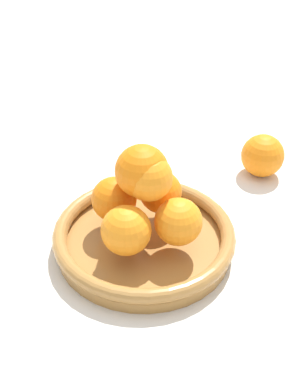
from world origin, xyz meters
name	(u,v)px	position (x,y,z in m)	size (l,w,h in m)	color
ground_plane	(144,248)	(0.00, 0.00, 0.00)	(4.00, 4.00, 0.00)	silver
fruit_bowl	(144,238)	(0.00, 0.00, 0.02)	(0.27, 0.27, 0.04)	#A57238
orange_pile	(144,198)	(0.00, 0.00, 0.10)	(0.15, 0.15, 0.13)	orange
stray_orange	(263,156)	(-0.14, 0.26, 0.04)	(0.08, 0.08, 0.08)	orange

